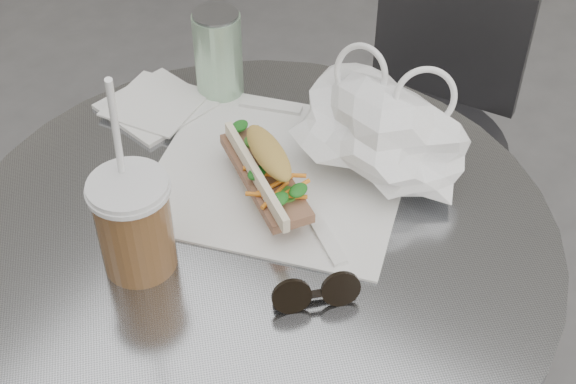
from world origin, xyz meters
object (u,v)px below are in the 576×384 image
Objects in this scene: iced_coffee at (134,223)px; drink_can at (218,54)px; sunglasses at (316,294)px; cafe_table at (261,359)px; chair_far at (408,184)px; banh_mi at (267,172)px.

iced_coffee is 0.36m from drink_can.
drink_can is at bearing 96.90° from sunglasses.
drink_can is at bearing 136.08° from cafe_table.
sunglasses is at bearing 99.87° from chair_far.
banh_mi is (-0.03, 0.06, 0.31)m from cafe_table.
drink_can reaches higher than cafe_table.
drink_can reaches higher than chair_far.
cafe_table is 0.62m from chair_far.
iced_coffee is at bearing 82.51° from chair_far.
chair_far is (-0.06, 0.61, -0.14)m from cafe_table.
iced_coffee is at bearing -67.98° from drink_can.
chair_far is at bearing 60.30° from sunglasses.
chair_far is 0.64m from drink_can.
banh_mi reaches higher than chair_far.
banh_mi is at bearing 72.50° from iced_coffee.
cafe_table is at bearing -33.61° from banh_mi.
cafe_table is 1.03× the size of chair_far.
cafe_table is at bearing -43.92° from drink_can.
drink_can reaches higher than sunglasses.
banh_mi reaches higher than cafe_table.
drink_can is at bearing 112.02° from iced_coffee.
iced_coffee reaches higher than cafe_table.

